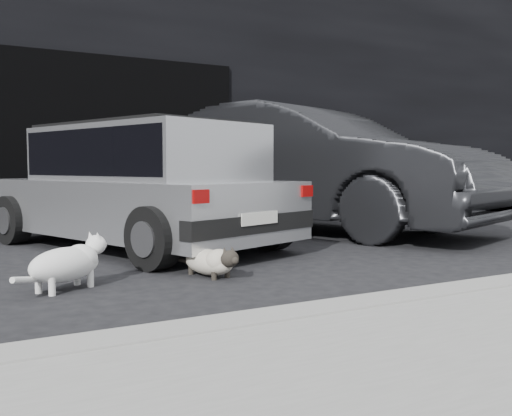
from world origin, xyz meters
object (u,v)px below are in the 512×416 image
silver_hatchback (140,181)px  cat_white (69,262)px  second_car (306,168)px  cat_siamese (212,262)px

silver_hatchback → cat_white: silver_hatchback is taller
silver_hatchback → cat_white: (-1.08, -1.77, -0.52)m
second_car → cat_siamese: size_ratio=6.92×
second_car → silver_hatchback: bearing=173.3°
silver_hatchback → second_car: second_car is taller
cat_siamese → silver_hatchback: bearing=-103.1°
silver_hatchback → second_car: size_ratio=0.75×
silver_hatchback → second_car: bearing=-6.0°
cat_white → cat_siamese: bearing=56.5°
silver_hatchback → cat_siamese: (-0.02, -1.85, -0.59)m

